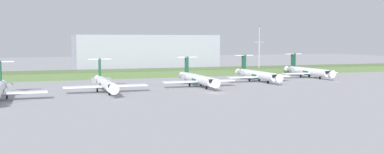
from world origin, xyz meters
The scene contains 9 objects.
ground_plane centered at (0.00, 30.00, 0.00)m, with size 500.00×500.00×0.00m, color #939399.
grass_berm centered at (0.00, 61.84, 1.25)m, with size 320.00×20.00×2.50m, color #597542.
regional_jet_second centered at (-27.69, 11.34, 2.54)m, with size 22.81×31.00×9.00m.
regional_jet_third centered at (1.46, 16.86, 2.54)m, with size 22.81×31.00×9.00m.
regional_jet_fourth centered at (26.73, 26.08, 2.54)m, with size 22.81×31.00×9.00m.
regional_jet_fifth centered at (53.03, 34.88, 2.54)m, with size 22.81×31.00×9.00m.
antenna_mast centered at (45.00, 59.69, 8.62)m, with size 4.40×0.50×20.65m.
distant_hangar centered at (1.82, 90.04, 8.31)m, with size 63.75×27.34×16.61m, color #9EA3AD.
safety_cone_front_marker centered at (50.76, 13.60, 0.28)m, with size 0.44×0.44×0.55m, color orange.
Camera 1 is at (-45.08, -113.78, 14.54)m, focal length 42.09 mm.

